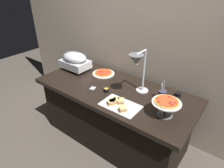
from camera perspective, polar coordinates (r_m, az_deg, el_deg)
The scene contains 12 objects.
ground_plane at distance 2.77m, azimuth 0.50°, elevation -15.00°, with size 8.00×8.00×0.00m, color #4C443D.
back_wall at distance 2.51m, azimuth 7.67°, elevation 12.08°, with size 4.40×0.04×2.40m, color tan.
buffet_table at distance 2.51m, azimuth 0.54°, elevation -8.68°, with size 1.90×0.84×0.76m.
chafing_dish at distance 2.75m, azimuth -10.69°, elevation 6.77°, with size 0.39×0.26×0.25m.
heat_lamp at distance 1.99m, azimuth 7.43°, elevation 5.89°, with size 0.15×0.33×0.50m.
pizza_plate_front at distance 2.63m, azimuth -2.50°, elevation 3.15°, with size 0.29×0.29×0.03m.
pizza_plate_center at distance 1.88m, azimuth 15.49°, elevation -5.50°, with size 0.27×0.27×0.17m.
sandwich_platter at distance 2.00m, azimuth 1.80°, elevation -5.83°, with size 0.40×0.25×0.06m.
sauce_cup_near at distance 2.27m, azimuth 18.63°, elevation -2.87°, with size 0.07×0.07×0.04m.
sauce_cup_far at distance 2.23m, azimuth -1.66°, elevation -1.74°, with size 0.06×0.06×0.04m.
utensil_holder at distance 2.14m, azimuth 14.28°, elevation -3.13°, with size 0.08×0.08×0.22m.
serving_spatula at distance 2.28m, azimuth -6.10°, elevation -1.67°, with size 0.08×0.17×0.01m.
Camera 1 is at (1.19, -1.59, 1.93)m, focal length 31.55 mm.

